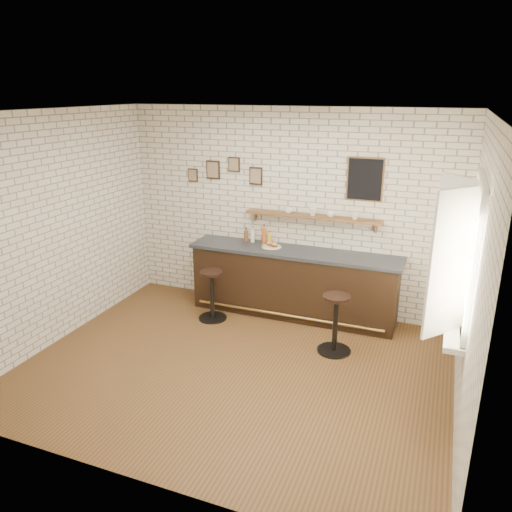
% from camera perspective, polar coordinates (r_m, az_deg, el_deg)
% --- Properties ---
extents(ground, '(5.00, 5.00, 0.00)m').
position_cam_1_polar(ground, '(6.24, -2.40, -12.58)').
color(ground, brown).
rests_on(ground, ground).
extents(bar_counter, '(3.10, 0.65, 1.01)m').
position_cam_1_polar(bar_counter, '(7.38, 4.29, -3.07)').
color(bar_counter, black).
rests_on(bar_counter, ground).
extents(sandwich_plate, '(0.28, 0.28, 0.01)m').
position_cam_1_polar(sandwich_plate, '(7.34, 1.78, 1.07)').
color(sandwich_plate, white).
rests_on(sandwich_plate, bar_counter).
extents(ciabatta_sandwich, '(0.21, 0.14, 0.07)m').
position_cam_1_polar(ciabatta_sandwich, '(7.33, 1.85, 1.35)').
color(ciabatta_sandwich, tan).
rests_on(ciabatta_sandwich, sandwich_plate).
extents(potato_chips, '(0.25, 0.18, 0.00)m').
position_cam_1_polar(potato_chips, '(7.34, 1.63, 1.13)').
color(potato_chips, gold).
rests_on(potato_chips, sandwich_plate).
extents(bitters_bottle_brown, '(0.07, 0.07, 0.22)m').
position_cam_1_polar(bitters_bottle_brown, '(7.60, -1.13, 2.33)').
color(bitters_bottle_brown, brown).
rests_on(bitters_bottle_brown, bar_counter).
extents(bitters_bottle_white, '(0.06, 0.06, 0.24)m').
position_cam_1_polar(bitters_bottle_white, '(7.56, -0.40, 2.33)').
color(bitters_bottle_white, silver).
rests_on(bitters_bottle_white, bar_counter).
extents(bitters_bottle_amber, '(0.07, 0.07, 0.30)m').
position_cam_1_polar(bitters_bottle_amber, '(7.49, 0.92, 2.34)').
color(bitters_bottle_amber, '#AF541C').
rests_on(bitters_bottle_amber, bar_counter).
extents(condiment_bottle_yellow, '(0.06, 0.06, 0.20)m').
position_cam_1_polar(condiment_bottle_yellow, '(7.47, 1.56, 2.01)').
color(condiment_bottle_yellow, gold).
rests_on(condiment_bottle_yellow, bar_counter).
extents(bar_stool_left, '(0.44, 0.44, 0.74)m').
position_cam_1_polar(bar_stool_left, '(7.29, -5.06, -4.28)').
color(bar_stool_left, black).
rests_on(bar_stool_left, ground).
extents(bar_stool_right, '(0.43, 0.43, 0.78)m').
position_cam_1_polar(bar_stool_right, '(6.46, 9.06, -7.45)').
color(bar_stool_right, black).
rests_on(bar_stool_right, ground).
extents(wall_shelf, '(2.00, 0.18, 0.18)m').
position_cam_1_polar(wall_shelf, '(7.22, 6.45, 4.47)').
color(wall_shelf, brown).
rests_on(wall_shelf, ground).
extents(shelf_cup_a, '(0.14, 0.14, 0.09)m').
position_cam_1_polar(shelf_cup_a, '(7.30, 3.71, 5.24)').
color(shelf_cup_a, white).
rests_on(shelf_cup_a, wall_shelf).
extents(shelf_cup_b, '(0.14, 0.14, 0.10)m').
position_cam_1_polar(shelf_cup_b, '(7.20, 6.51, 5.03)').
color(shelf_cup_b, white).
rests_on(shelf_cup_b, wall_shelf).
extents(shelf_cup_c, '(0.12, 0.12, 0.09)m').
position_cam_1_polar(shelf_cup_c, '(7.14, 8.52, 4.78)').
color(shelf_cup_c, white).
rests_on(shelf_cup_c, wall_shelf).
extents(shelf_cup_d, '(0.10, 0.10, 0.09)m').
position_cam_1_polar(shelf_cup_d, '(7.08, 11.24, 4.49)').
color(shelf_cup_d, white).
rests_on(shelf_cup_d, wall_shelf).
extents(back_wall_decor, '(2.96, 0.02, 0.56)m').
position_cam_1_polar(back_wall_decor, '(7.22, 5.43, 9.11)').
color(back_wall_decor, black).
rests_on(back_wall_decor, ground).
extents(window_sill, '(0.20, 1.35, 0.06)m').
position_cam_1_polar(window_sill, '(5.68, 21.76, -7.04)').
color(window_sill, white).
rests_on(window_sill, ground).
extents(casement_window, '(0.40, 1.30, 1.56)m').
position_cam_1_polar(casement_window, '(5.41, 22.26, 0.21)').
color(casement_window, white).
rests_on(casement_window, ground).
extents(book_lower, '(0.19, 0.25, 0.02)m').
position_cam_1_polar(book_lower, '(5.61, 21.60, -6.86)').
color(book_lower, tan).
rests_on(book_lower, window_sill).
extents(book_upper, '(0.22, 0.26, 0.02)m').
position_cam_1_polar(book_upper, '(5.60, 21.63, -6.72)').
color(book_upper, tan).
rests_on(book_upper, book_lower).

